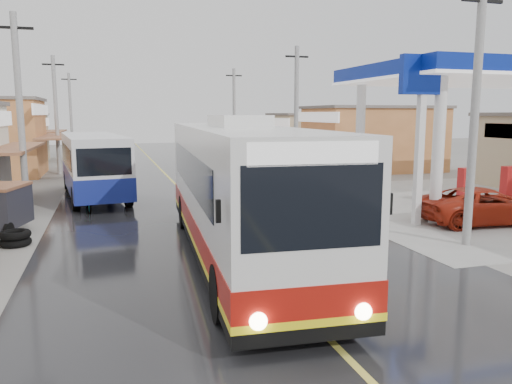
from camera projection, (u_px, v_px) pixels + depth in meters
ground at (254, 264)px, 13.80m from camera, size 120.00×120.00×0.00m
road at (179, 188)px, 28.00m from camera, size 12.00×90.00×0.02m
centre_line at (179, 188)px, 28.00m from camera, size 0.15×90.00×0.01m
shopfronts_right at (441, 185)px, 29.39m from camera, size 11.00×44.00×4.80m
utility_poles_left at (47, 191)px, 26.97m from camera, size 1.60×50.00×8.00m
utility_poles_right at (295, 183)px, 29.97m from camera, size 1.60×36.00×8.00m
coach_bus at (237, 190)px, 14.28m from camera, size 3.69×13.14×4.06m
second_bus at (94, 164)px, 24.59m from camera, size 3.60×9.52×3.08m
jeepney at (484, 206)px, 18.80m from camera, size 5.14×2.73×1.37m
cyclist at (88, 194)px, 21.24m from camera, size 0.95×2.11×2.20m
tricycle_near at (1, 206)px, 17.07m from camera, size 1.96×2.53×1.72m
tyre_stack at (15, 238)px, 15.68m from camera, size 0.96×0.96×0.49m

